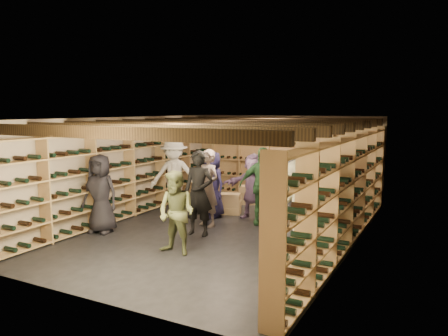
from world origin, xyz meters
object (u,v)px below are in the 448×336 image
crate_loose (315,208)px  person_10 (262,186)px  person_1 (199,193)px  person_3 (299,207)px  person_0 (100,194)px  person_11 (253,186)px  person_12 (296,200)px  person_6 (212,184)px  crate_stack_right (231,204)px  crate_stack_left (249,195)px  person_8 (318,198)px  person_7 (208,188)px  person_9 (174,176)px  person_2 (176,213)px

crate_loose → person_10: size_ratio=0.29×
person_1 → person_3: person_1 is taller
crate_loose → person_1: bearing=-117.0°
crate_loose → person_0: 5.31m
crate_loose → person_1: person_1 is taller
person_0 → person_3: 4.15m
person_0 → person_3: (4.09, 0.66, 0.02)m
person_11 → person_12: (1.52, -1.41, 0.07)m
person_6 → crate_loose: bearing=54.6°
person_6 → person_10: size_ratio=0.91×
crate_stack_right → crate_loose: size_ratio=1.16×
person_3 → person_12: person_12 is taller
crate_stack_left → person_8: 3.52m
person_6 → person_8: 2.83m
person_3 → person_11: (-1.74, 1.92, -0.07)m
person_12 → person_3: bearing=-50.0°
person_0 → person_8: size_ratio=0.98×
person_1 → person_10: size_ratio=1.00×
crate_stack_left → person_7: (0.12, -2.47, 0.60)m
crate_loose → person_0: person_0 is taller
crate_loose → person_11: person_11 is taller
person_10 → person_7: bearing=-165.3°
crate_stack_right → crate_loose: (1.81, 1.19, -0.17)m
crate_stack_left → person_7: 2.54m
person_7 → person_9: 1.54m
person_12 → person_2: bearing=-119.7°
person_0 → person_1: (1.92, 0.80, 0.05)m
crate_stack_right → person_10: bearing=-26.7°
person_6 → person_2: bearing=-58.0°
crate_stack_right → person_1: bearing=-83.2°
person_0 → person_12: bearing=7.9°
crate_loose → person_3: (0.59, -3.25, 0.76)m
crate_loose → person_9: person_9 is taller
person_0 → person_10: (2.74, 2.19, 0.05)m
person_3 → person_12: size_ratio=1.00×
crate_stack_left → crate_loose: bearing=-1.4°
person_6 → person_12: person_12 is taller
person_0 → crate_stack_right: bearing=49.3°
crate_stack_right → crate_loose: 2.18m
person_1 → person_12: 1.99m
person_8 → person_2: bearing=-111.9°
crate_stack_right → person_3: 3.22m
person_9 → person_11: 2.03m
person_6 → person_9: person_9 is taller
person_9 → person_12: bearing=-33.6°
crate_loose → person_8: person_8 is taller
person_2 → person_9: size_ratio=0.80×
person_7 → person_9: bearing=171.6°
crate_stack_left → person_12: bearing=-51.0°
person_8 → person_9: person_9 is taller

